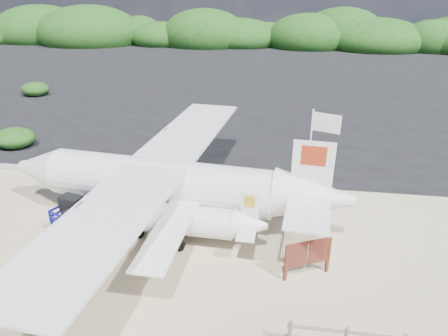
% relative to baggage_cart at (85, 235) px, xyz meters
% --- Properties ---
extents(ground, '(160.00, 160.00, 0.00)m').
position_rel_baggage_cart_xyz_m(ground, '(5.25, 0.58, 0.00)').
color(ground, beige).
extents(asphalt_apron, '(90.00, 50.00, 0.04)m').
position_rel_baggage_cart_xyz_m(asphalt_apron, '(5.25, 30.58, 0.00)').
color(asphalt_apron, '#B2B2B2').
rests_on(asphalt_apron, ground).
extents(lagoon, '(9.00, 7.00, 0.40)m').
position_rel_baggage_cart_xyz_m(lagoon, '(-3.75, 2.08, 0.00)').
color(lagoon, '#B2B2B2').
rests_on(lagoon, ground).
extents(vegetation_band, '(124.00, 8.00, 4.40)m').
position_rel_baggage_cart_xyz_m(vegetation_band, '(5.25, 55.58, 0.00)').
color(vegetation_band, '#B2B2B2').
rests_on(vegetation_band, ground).
extents(baggage_cart, '(3.04, 2.46, 1.32)m').
position_rel_baggage_cart_xyz_m(baggage_cart, '(0.00, 0.00, 0.00)').
color(baggage_cart, '#0B0AA3').
rests_on(baggage_cart, ground).
extents(flagpole, '(1.14, 0.80, 5.25)m').
position_rel_baggage_cart_xyz_m(flagpole, '(8.80, 1.59, 0.00)').
color(flagpole, white).
rests_on(flagpole, ground).
extents(signboard, '(1.73, 0.92, 1.51)m').
position_rel_baggage_cart_xyz_m(signboard, '(8.85, -1.21, 0.00)').
color(signboard, maroon).
rests_on(signboard, ground).
extents(crew_a, '(0.60, 0.45, 1.50)m').
position_rel_baggage_cart_xyz_m(crew_a, '(6.39, 2.31, 0.75)').
color(crew_a, '#14274E').
rests_on(crew_a, ground).
extents(crew_b, '(0.91, 0.79, 1.57)m').
position_rel_baggage_cart_xyz_m(crew_b, '(3.25, 4.29, 0.79)').
color(crew_b, '#14274E').
rests_on(crew_b, ground).
extents(aircraft_large, '(19.31, 19.31, 5.30)m').
position_rel_baggage_cart_xyz_m(aircraft_large, '(16.04, 26.47, 0.00)').
color(aircraft_large, '#B2B2B2').
rests_on(aircraft_large, ground).
extents(aircraft_small, '(6.78, 6.78, 2.35)m').
position_rel_baggage_cart_xyz_m(aircraft_small, '(-6.90, 29.59, 0.00)').
color(aircraft_small, '#B2B2B2').
rests_on(aircraft_small, ground).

